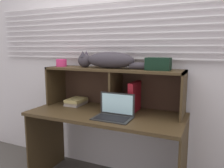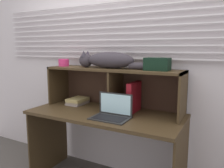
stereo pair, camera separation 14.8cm
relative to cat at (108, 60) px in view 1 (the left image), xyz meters
The scene contains 9 objects.
back_panel_with_blinds 0.22m from the cat, 78.37° to the left, with size 4.40×0.08×2.50m.
desk 0.67m from the cat, 73.56° to the right, with size 1.49×0.66×0.78m.
hutch_shelf_unit 0.21m from the cat, 33.90° to the left, with size 1.41×0.34×0.42m.
cat is the anchor object (origin of this frame).
laptop 0.55m from the cat, 55.05° to the right, with size 0.33×0.22×0.21m.
binder_upright 0.45m from the cat, ahead, with size 0.05×0.26×0.29m, color maroon.
book_stack 0.60m from the cat, behind, with size 0.17×0.24×0.07m.
small_basket 0.57m from the cat, behind, with size 0.12×0.12×0.08m, color #D5306D.
storage_box 0.51m from the cat, ahead, with size 0.22×0.15×0.11m, color black.
Camera 1 is at (0.91, -1.69, 1.39)m, focal length 35.79 mm.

